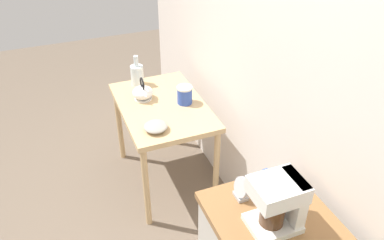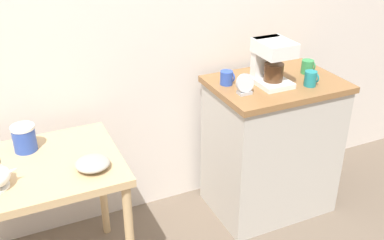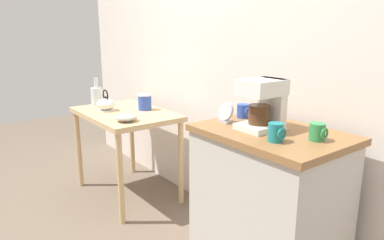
{
  "view_description": "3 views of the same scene",
  "coord_description": "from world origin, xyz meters",
  "px_view_note": "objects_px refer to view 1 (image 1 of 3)",
  "views": [
    {
      "loc": [
        1.71,
        -0.73,
        2.25
      ],
      "look_at": [
        -0.16,
        0.01,
        0.9
      ],
      "focal_mm": 36.65,
      "sensor_mm": 36.0,
      "label": 1
    },
    {
      "loc": [
        -0.7,
        -1.98,
        1.9
      ],
      "look_at": [
        0.18,
        -0.06,
        0.82
      ],
      "focal_mm": 42.79,
      "sensor_mm": 36.0,
      "label": 2
    },
    {
      "loc": [
        1.94,
        -1.33,
        1.38
      ],
      "look_at": [
        0.25,
        -0.04,
        0.85
      ],
      "focal_mm": 33.42,
      "sensor_mm": 36.0,
      "label": 3
    }
  ],
  "objects_px": {
    "glass_carafe_vase": "(137,74)",
    "canister_enamel": "(185,95)",
    "bowl_stoneware": "(156,127)",
    "mug_blue": "(268,180)",
    "table_clock": "(241,189)",
    "coffee_maker": "(280,202)",
    "teakettle": "(143,93)"
  },
  "relations": [
    {
      "from": "coffee_maker",
      "to": "table_clock",
      "type": "xyz_separation_m",
      "value": [
        -0.21,
        -0.07,
        -0.09
      ]
    },
    {
      "from": "bowl_stoneware",
      "to": "table_clock",
      "type": "height_order",
      "value": "table_clock"
    },
    {
      "from": "bowl_stoneware",
      "to": "glass_carafe_vase",
      "type": "height_order",
      "value": "glass_carafe_vase"
    },
    {
      "from": "glass_carafe_vase",
      "to": "table_clock",
      "type": "height_order",
      "value": "table_clock"
    },
    {
      "from": "coffee_maker",
      "to": "table_clock",
      "type": "bearing_deg",
      "value": -161.01
    },
    {
      "from": "bowl_stoneware",
      "to": "table_clock",
      "type": "xyz_separation_m",
      "value": [
        0.89,
        0.16,
        0.17
      ]
    },
    {
      "from": "bowl_stoneware",
      "to": "glass_carafe_vase",
      "type": "distance_m",
      "value": 0.67
    },
    {
      "from": "teakettle",
      "to": "glass_carafe_vase",
      "type": "relative_size",
      "value": 0.77
    },
    {
      "from": "coffee_maker",
      "to": "table_clock",
      "type": "relative_size",
      "value": 2.22
    },
    {
      "from": "teakettle",
      "to": "canister_enamel",
      "type": "xyz_separation_m",
      "value": [
        0.16,
        0.27,
        0.01
      ]
    },
    {
      "from": "teakettle",
      "to": "canister_enamel",
      "type": "bearing_deg",
      "value": 58.88
    },
    {
      "from": "teakettle",
      "to": "canister_enamel",
      "type": "relative_size",
      "value": 1.41
    },
    {
      "from": "table_clock",
      "to": "bowl_stoneware",
      "type": "bearing_deg",
      "value": -169.94
    },
    {
      "from": "mug_blue",
      "to": "table_clock",
      "type": "xyz_separation_m",
      "value": [
        0.02,
        -0.16,
        0.01
      ]
    },
    {
      "from": "coffee_maker",
      "to": "mug_blue",
      "type": "distance_m",
      "value": 0.27
    },
    {
      "from": "bowl_stoneware",
      "to": "teakettle",
      "type": "bearing_deg",
      "value": 175.68
    },
    {
      "from": "teakettle",
      "to": "mug_blue",
      "type": "distance_m",
      "value": 1.33
    },
    {
      "from": "glass_carafe_vase",
      "to": "coffee_maker",
      "type": "relative_size",
      "value": 0.95
    },
    {
      "from": "glass_carafe_vase",
      "to": "canister_enamel",
      "type": "height_order",
      "value": "glass_carafe_vase"
    },
    {
      "from": "table_clock",
      "to": "teakettle",
      "type": "bearing_deg",
      "value": -174.52
    },
    {
      "from": "coffee_maker",
      "to": "mug_blue",
      "type": "xyz_separation_m",
      "value": [
        -0.23,
        0.09,
        -0.1
      ]
    },
    {
      "from": "glass_carafe_vase",
      "to": "table_clock",
      "type": "xyz_separation_m",
      "value": [
        1.56,
        0.1,
        0.11
      ]
    },
    {
      "from": "canister_enamel",
      "to": "coffee_maker",
      "type": "xyz_separation_m",
      "value": [
        1.36,
        -0.07,
        0.22
      ]
    },
    {
      "from": "canister_enamel",
      "to": "table_clock",
      "type": "relative_size",
      "value": 1.15
    },
    {
      "from": "canister_enamel",
      "to": "table_clock",
      "type": "xyz_separation_m",
      "value": [
        1.15,
        -0.15,
        0.13
      ]
    },
    {
      "from": "bowl_stoneware",
      "to": "coffee_maker",
      "type": "xyz_separation_m",
      "value": [
        1.1,
        0.23,
        0.26
      ]
    },
    {
      "from": "teakettle",
      "to": "table_clock",
      "type": "bearing_deg",
      "value": 5.48
    },
    {
      "from": "canister_enamel",
      "to": "table_clock",
      "type": "height_order",
      "value": "table_clock"
    },
    {
      "from": "teakettle",
      "to": "glass_carafe_vase",
      "type": "distance_m",
      "value": 0.24
    },
    {
      "from": "mug_blue",
      "to": "teakettle",
      "type": "bearing_deg",
      "value": -167.41
    },
    {
      "from": "bowl_stoneware",
      "to": "canister_enamel",
      "type": "distance_m",
      "value": 0.4
    },
    {
      "from": "teakettle",
      "to": "coffee_maker",
      "type": "bearing_deg",
      "value": 7.41
    }
  ]
}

